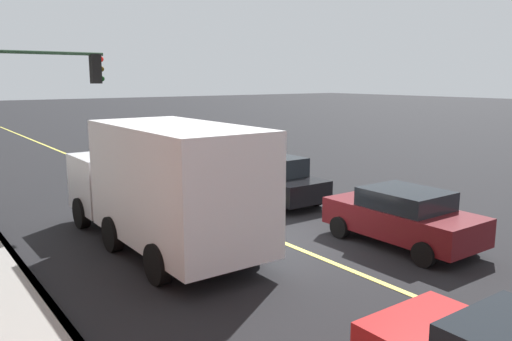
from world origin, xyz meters
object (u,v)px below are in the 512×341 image
Objects in this scene: car_black at (269,178)px; traffic_light_mast at (27,100)px; truck_white at (164,184)px; car_maroon at (403,216)px; car_navy at (198,158)px.

traffic_light_mast is (1.92, 7.41, 2.87)m from car_black.
truck_white is 5.29m from traffic_light_mast.
car_maroon is 1.02× the size of car_navy.
truck_white is at bearing 56.36° from car_maroon.
car_black is at bearing 176.80° from car_navy.
truck_white is (3.42, 5.15, 0.92)m from car_maroon.
car_navy is (5.63, -0.31, -0.01)m from car_black.
car_navy is 0.75× the size of traffic_light_mast.
car_maroon is at bearing -123.64° from truck_white.
traffic_light_mast is at bearing 26.20° from truck_white.
car_black is 5.87m from truck_white.
car_black reaches higher than car_navy.
truck_white reaches higher than car_navy.
car_black is at bearing -104.51° from traffic_light_mast.
car_navy is at bearing -2.08° from car_maroon.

